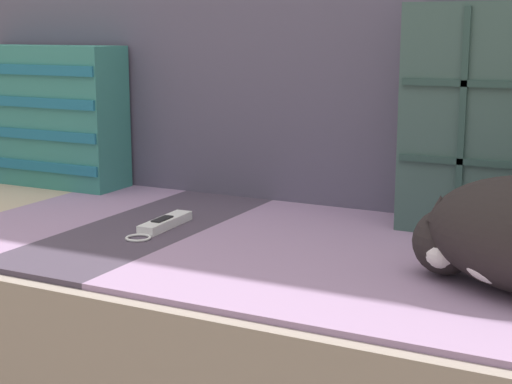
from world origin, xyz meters
name	(u,v)px	position (x,y,z in m)	size (l,w,h in m)	color
couch	(211,332)	(0.00, 0.12, 0.22)	(2.00, 0.85, 0.44)	#3D3838
sofa_backrest	(286,95)	(0.00, 0.48, 0.67)	(1.96, 0.14, 0.47)	#514C60
throw_pillow_quilted	(503,121)	(0.51, 0.33, 0.65)	(0.37, 0.14, 0.44)	#38514C
throw_pillow_striped	(46,115)	(-0.60, 0.33, 0.61)	(0.42, 0.14, 0.35)	#337A70
game_remote_far	(163,224)	(-0.08, 0.08, 0.44)	(0.05, 0.20, 0.02)	white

